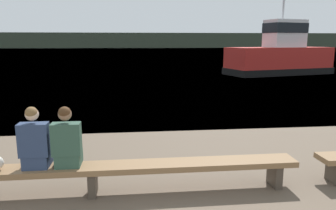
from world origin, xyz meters
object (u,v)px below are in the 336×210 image
(bench_main, at_px, (92,171))
(tugboat_red, at_px, (280,57))
(person_right, at_px, (67,142))
(person_left, at_px, (35,143))

(bench_main, distance_m, tugboat_red, 21.54)
(bench_main, bearing_deg, tugboat_red, 57.79)
(bench_main, height_order, person_right, person_right)
(bench_main, relative_size, tugboat_red, 0.80)
(bench_main, xyz_separation_m, person_right, (-0.36, 0.02, 0.48))
(bench_main, distance_m, person_left, 0.97)
(person_right, bearing_deg, person_left, -180.00)
(person_left, distance_m, person_right, 0.48)
(person_left, relative_size, tugboat_red, 0.12)
(bench_main, height_order, person_left, person_left)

